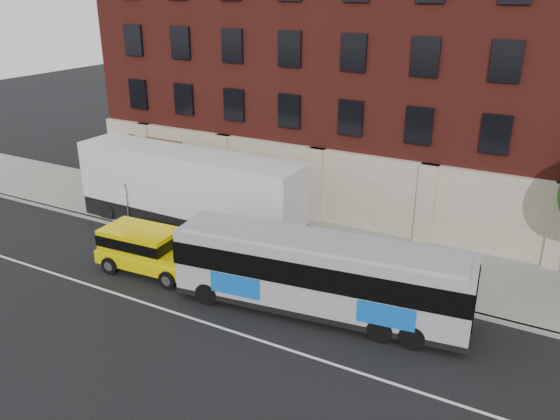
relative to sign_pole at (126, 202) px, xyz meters
The scene contains 9 objects.
ground 10.59m from the sign_pole, 35.87° to the right, with size 120.00×120.00×0.00m, color black.
sidewalk 9.07m from the sign_pole, 18.56° to the left, with size 60.00×6.00×0.15m, color gray.
kerb 8.61m from the sign_pole, ahead, with size 60.00×0.25×0.15m, color gray.
lane_line 10.31m from the sign_pole, 33.60° to the right, with size 60.00×0.12×0.01m, color silver.
building 15.03m from the sign_pole, 51.75° to the left, with size 30.00×12.10×15.00m.
sign_pole is the anchor object (origin of this frame).
city_bus 12.97m from the sign_pole, 12.58° to the right, with size 11.85×3.89×3.19m.
yellow_suv 5.40m from the sign_pole, 37.88° to the right, with size 5.26×2.51×1.98m.
shipping_container 3.47m from the sign_pole, 23.99° to the left, with size 12.81×2.86×4.26m.
Camera 1 is at (12.20, -14.61, 12.18)m, focal length 36.39 mm.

